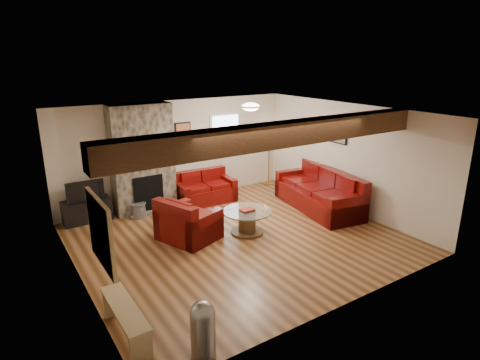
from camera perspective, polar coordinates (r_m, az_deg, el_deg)
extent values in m
plane|color=#573317|center=(8.14, -0.25, -8.25)|extent=(8.00, 8.00, 0.00)
plane|color=silver|center=(7.41, -0.27, 9.47)|extent=(8.00, 8.00, 0.00)
plane|color=beige|center=(10.03, -8.85, 4.06)|extent=(8.00, 0.00, 8.00)
plane|color=beige|center=(5.72, 15.00, -6.60)|extent=(8.00, 0.00, 8.00)
plane|color=beige|center=(6.64, -22.60, -3.98)|extent=(0.00, 7.50, 7.50)
plane|color=beige|center=(9.59, 14.99, 3.07)|extent=(0.00, 7.50, 7.50)
cube|color=#321C0F|center=(6.44, 5.82, 6.48)|extent=(6.00, 0.36, 0.38)
cube|color=#363229|center=(9.44, -13.74, 2.95)|extent=(1.40, 0.50, 2.50)
cube|color=black|center=(9.44, -12.88, -2.07)|extent=(0.70, 0.06, 0.90)
cube|color=#363229|center=(9.54, -12.61, -4.48)|extent=(1.00, 0.25, 0.08)
cylinder|color=#442D16|center=(8.36, 1.02, -7.36)|extent=(0.67, 0.67, 0.04)
cylinder|color=#442D16|center=(8.28, 1.03, -6.09)|extent=(0.36, 0.36, 0.45)
cylinder|color=white|center=(8.18, 1.04, -4.44)|extent=(1.01, 1.01, 0.02)
cube|color=maroon|center=(8.17, 1.04, -4.26)|extent=(0.28, 0.20, 0.03)
cube|color=black|center=(9.43, -20.95, -4.10)|extent=(1.01, 0.41, 0.51)
imported|color=black|center=(9.28, -21.26, -1.33)|extent=(0.79, 0.10, 0.45)
cylinder|color=#B3874A|center=(11.46, 4.05, -0.49)|extent=(0.30, 0.30, 0.03)
cylinder|color=#B3874A|center=(11.26, 4.13, 3.08)|extent=(0.03, 0.03, 1.51)
cone|color=beige|center=(11.10, 4.22, 6.96)|extent=(0.43, 0.43, 0.30)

